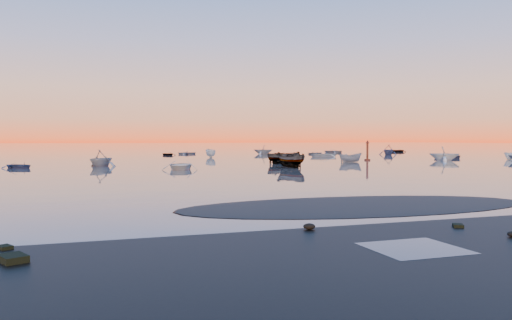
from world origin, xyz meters
name	(u,v)px	position (x,y,z in m)	size (l,w,h in m)	color
ground	(155,152)	(0.00, 100.00, 0.00)	(600.00, 600.00, 0.00)	#675C56
mud_lobes	(464,210)	(0.00, -1.00, 0.01)	(140.00, 6.00, 0.07)	black
moored_fleet	(197,160)	(0.00, 53.00, 0.00)	(124.00, 58.00, 1.20)	silver
boat_near_left	(20,168)	(-21.50, 37.91, 0.00)	(3.62, 1.51, 0.91)	#3B4872
boat_near_center	(350,162)	(17.20, 39.09, 0.00)	(3.45, 1.46, 1.19)	slate
channel_marker	(367,152)	(22.27, 43.34, 1.16)	(0.83, 0.83, 2.94)	#4B1B10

